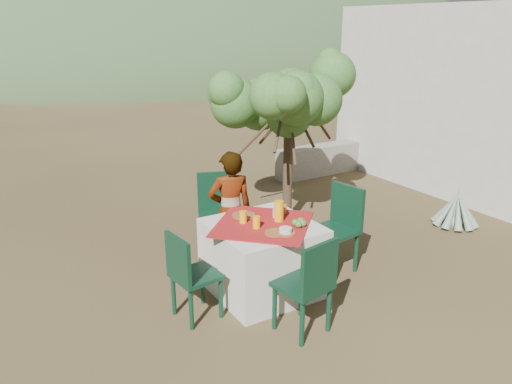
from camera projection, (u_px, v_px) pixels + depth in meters
ground at (279, 301)px, 5.11m from camera, size 160.00×160.00×0.00m
table at (263, 257)px, 5.22m from camera, size 1.30×1.30×0.76m
chair_far at (218, 210)px, 6.06m from camera, size 0.60×0.60×1.00m
chair_near at (309, 283)px, 4.42m from camera, size 0.50×0.50×0.94m
chair_left at (189, 273)px, 4.66m from camera, size 0.45×0.45×0.88m
chair_right at (339, 224)px, 5.63m from camera, size 0.52×0.52×0.99m
person at (230, 211)px, 5.62m from camera, size 0.57×0.45×1.39m
shrub_tree at (290, 107)px, 6.69m from camera, size 1.76×1.73×2.07m
agave at (456, 210)px, 6.96m from camera, size 0.64×0.64×0.68m
guesthouse at (486, 95)px, 8.85m from camera, size 3.20×4.20×3.00m
stone_wall at (337, 157)px, 9.55m from camera, size 2.60×0.35×0.55m
hill_near_right at (154, 59)px, 40.16m from camera, size 48.00×48.00×20.00m
hill_far_right at (258, 49)px, 56.12m from camera, size 36.00×36.00×14.00m
plate_far at (244, 215)px, 5.30m from camera, size 0.25×0.25×0.01m
plate_near at (275, 233)px, 4.86m from camera, size 0.21×0.21×0.01m
glass_far at (243, 217)px, 5.10m from camera, size 0.08×0.08×0.13m
glass_near at (256, 222)px, 4.97m from camera, size 0.08×0.08×0.12m
juice_pitcher at (279, 211)px, 5.13m from camera, size 0.10×0.10×0.22m
bowl_plate at (285, 233)px, 4.85m from camera, size 0.20×0.20×0.01m
white_bowl at (285, 230)px, 4.84m from camera, size 0.13×0.13×0.05m
jar_left at (284, 209)px, 5.36m from camera, size 0.06×0.06×0.10m
jar_right at (281, 207)px, 5.41m from camera, size 0.07×0.07×0.10m
napkin_holder at (277, 213)px, 5.25m from camera, size 0.08×0.05×0.10m
fruit_cluster at (299, 223)px, 5.02m from camera, size 0.15×0.14×0.07m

